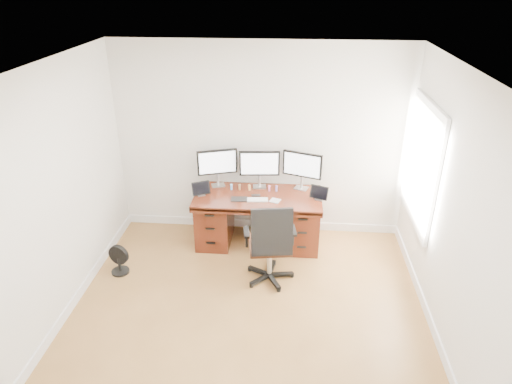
# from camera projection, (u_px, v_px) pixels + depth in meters

# --- Properties ---
(ground) EXTENTS (4.50, 4.50, 0.00)m
(ground) POSITION_uv_depth(u_px,v_px,m) (244.00, 335.00, 4.82)
(ground) COLOR olive
(ground) RESTS_ON ground
(back_wall) EXTENTS (4.00, 0.10, 2.70)m
(back_wall) POSITION_uv_depth(u_px,v_px,m) (261.00, 142.00, 6.24)
(back_wall) COLOR white
(back_wall) RESTS_ON ground
(right_wall) EXTENTS (0.10, 4.50, 2.70)m
(right_wall) POSITION_uv_depth(u_px,v_px,m) (461.00, 227.00, 4.17)
(right_wall) COLOR white
(right_wall) RESTS_ON ground
(desk) EXTENTS (1.70, 0.80, 0.75)m
(desk) POSITION_uv_depth(u_px,v_px,m) (258.00, 217.00, 6.28)
(desk) COLOR #491B0E
(desk) RESTS_ON ground
(office_chair) EXTENTS (0.66, 0.66, 1.09)m
(office_chair) POSITION_uv_depth(u_px,v_px,m) (270.00, 256.00, 5.50)
(office_chair) COLOR black
(office_chair) RESTS_ON ground
(floor_fan) EXTENTS (0.27, 0.23, 0.39)m
(floor_fan) POSITION_uv_depth(u_px,v_px,m) (119.00, 260.00, 5.73)
(floor_fan) COLOR black
(floor_fan) RESTS_ON ground
(monitor_left) EXTENTS (0.53, 0.21, 0.53)m
(monitor_left) POSITION_uv_depth(u_px,v_px,m) (217.00, 163.00, 6.24)
(monitor_left) COLOR silver
(monitor_left) RESTS_ON desk
(monitor_center) EXTENTS (0.55, 0.16, 0.53)m
(monitor_center) POSITION_uv_depth(u_px,v_px,m) (259.00, 165.00, 6.19)
(monitor_center) COLOR silver
(monitor_center) RESTS_ON desk
(monitor_right) EXTENTS (0.53, 0.22, 0.53)m
(monitor_right) POSITION_uv_depth(u_px,v_px,m) (302.00, 166.00, 6.15)
(monitor_right) COLOR silver
(monitor_right) RESTS_ON desk
(tablet_left) EXTENTS (0.25, 0.16, 0.19)m
(tablet_left) POSITION_uv_depth(u_px,v_px,m) (201.00, 189.00, 6.08)
(tablet_left) COLOR silver
(tablet_left) RESTS_ON desk
(tablet_right) EXTENTS (0.25, 0.15, 0.19)m
(tablet_right) POSITION_uv_depth(u_px,v_px,m) (319.00, 194.00, 5.96)
(tablet_right) COLOR silver
(tablet_right) RESTS_ON desk
(keyboard) EXTENTS (0.28, 0.14, 0.01)m
(keyboard) POSITION_uv_depth(u_px,v_px,m) (258.00, 200.00, 5.98)
(keyboard) COLOR white
(keyboard) RESTS_ON desk
(trackpad) EXTENTS (0.16, 0.16, 0.01)m
(trackpad) POSITION_uv_depth(u_px,v_px,m) (275.00, 201.00, 5.96)
(trackpad) COLOR silver
(trackpad) RESTS_ON desk
(drawing_tablet) EXTENTS (0.23, 0.16, 0.01)m
(drawing_tablet) POSITION_uv_depth(u_px,v_px,m) (240.00, 199.00, 6.00)
(drawing_tablet) COLOR black
(drawing_tablet) RESTS_ON desk
(phone) EXTENTS (0.13, 0.08, 0.01)m
(phone) POSITION_uv_depth(u_px,v_px,m) (256.00, 195.00, 6.10)
(phone) COLOR black
(phone) RESTS_ON desk
(figurine_blue) EXTENTS (0.04, 0.04, 0.09)m
(figurine_blue) POSITION_uv_depth(u_px,v_px,m) (231.00, 186.00, 6.24)
(figurine_blue) COLOR #5EA3EF
(figurine_blue) RESTS_ON desk
(figurine_brown) EXTENTS (0.04, 0.04, 0.09)m
(figurine_brown) POSITION_uv_depth(u_px,v_px,m) (240.00, 187.00, 6.23)
(figurine_brown) COLOR olive
(figurine_brown) RESTS_ON desk
(figurine_orange) EXTENTS (0.04, 0.04, 0.09)m
(figurine_orange) POSITION_uv_depth(u_px,v_px,m) (249.00, 187.00, 6.22)
(figurine_orange) COLOR #E3A453
(figurine_orange) RESTS_ON desk
(figurine_pink) EXTENTS (0.04, 0.04, 0.09)m
(figurine_pink) POSITION_uv_depth(u_px,v_px,m) (269.00, 188.00, 6.20)
(figurine_pink) COLOR #DD61A2
(figurine_pink) RESTS_ON desk
(figurine_purple) EXTENTS (0.04, 0.04, 0.09)m
(figurine_purple) POSITION_uv_depth(u_px,v_px,m) (276.00, 188.00, 6.20)
(figurine_purple) COLOR #9075D6
(figurine_purple) RESTS_ON desk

